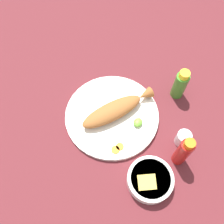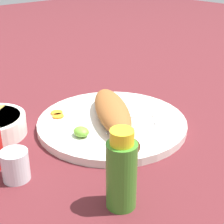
# 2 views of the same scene
# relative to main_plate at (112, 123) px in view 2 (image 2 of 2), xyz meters

# --- Properties ---
(ground_plane) EXTENTS (4.00, 4.00, 0.00)m
(ground_plane) POSITION_rel_main_plate_xyz_m (0.00, 0.00, -0.01)
(ground_plane) COLOR #561E23
(main_plate) EXTENTS (0.35, 0.35, 0.02)m
(main_plate) POSITION_rel_main_plate_xyz_m (0.00, 0.00, 0.00)
(main_plate) COLOR silver
(main_plate) RESTS_ON ground_plane
(fried_fish) EXTENTS (0.28, 0.20, 0.05)m
(fried_fish) POSITION_rel_main_plate_xyz_m (-0.01, 0.01, 0.03)
(fried_fish) COLOR #935628
(fried_fish) RESTS_ON main_plate
(fork_near) EXTENTS (0.10, 0.17, 0.00)m
(fork_near) POSITION_rel_main_plate_xyz_m (-0.04, -0.08, 0.01)
(fork_near) COLOR silver
(fork_near) RESTS_ON main_plate
(fork_far) EXTENTS (0.08, 0.18, 0.00)m
(fork_far) POSITION_rel_main_plate_xyz_m (-0.08, -0.05, 0.01)
(fork_far) COLOR silver
(fork_far) RESTS_ON main_plate
(carrot_slice_near) EXTENTS (0.03, 0.03, 0.00)m
(carrot_slice_near) POSITION_rel_main_plate_xyz_m (0.12, 0.08, 0.01)
(carrot_slice_near) COLOR orange
(carrot_slice_near) RESTS_ON main_plate
(carrot_slice_mid) EXTENTS (0.03, 0.03, 0.00)m
(carrot_slice_mid) POSITION_rel_main_plate_xyz_m (0.10, 0.09, 0.01)
(carrot_slice_mid) COLOR orange
(carrot_slice_mid) RESTS_ON main_plate
(lime_wedge_main) EXTENTS (0.04, 0.03, 0.02)m
(lime_wedge_main) POSITION_rel_main_plate_xyz_m (-0.01, 0.10, 0.02)
(lime_wedge_main) COLOR #6BB233
(lime_wedge_main) RESTS_ON main_plate
(hot_sauce_bottle_green) EXTENTS (0.05, 0.05, 0.14)m
(hot_sauce_bottle_green) POSITION_rel_main_plate_xyz_m (-0.22, 0.17, 0.06)
(hot_sauce_bottle_green) COLOR #3D8428
(hot_sauce_bottle_green) RESTS_ON ground_plane
(salt_cup) EXTENTS (0.05, 0.05, 0.06)m
(salt_cup) POSITION_rel_main_plate_xyz_m (-0.04, 0.27, 0.02)
(salt_cup) COLOR silver
(salt_cup) RESTS_ON ground_plane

